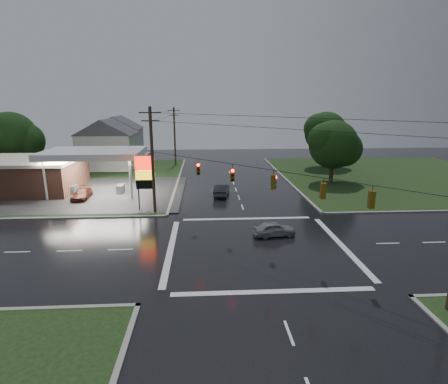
{
  "coord_description": "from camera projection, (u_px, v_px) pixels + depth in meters",
  "views": [
    {
      "loc": [
        -4.21,
        -26.25,
        11.46
      ],
      "look_at": [
        -2.34,
        6.28,
        3.0
      ],
      "focal_mm": 28.0,
      "sensor_mm": 36.0,
      "label": 1
    }
  ],
  "objects": [
    {
      "name": "utility_pole_n",
      "position": [
        175.0,
        136.0,
        63.3
      ],
      "size": [
        2.2,
        0.32,
        10.5
      ],
      "color": "#382619",
      "rests_on": "ground"
    },
    {
      "name": "car_crossing",
      "position": [
        274.0,
        229.0,
        30.62
      ],
      "size": [
        3.87,
        1.99,
        1.26
      ],
      "primitive_type": "imported",
      "rotation": [
        0.0,
        0.0,
        1.71
      ],
      "color": "gray",
      "rests_on": "ground"
    },
    {
      "name": "car_north",
      "position": [
        222.0,
        190.0,
        43.78
      ],
      "size": [
        2.32,
        4.74,
        1.49
      ],
      "primitive_type": "imported",
      "rotation": [
        0.0,
        0.0,
        2.97
      ],
      "color": "#22262B",
      "rests_on": "ground"
    },
    {
      "name": "utility_pole_nw",
      "position": [
        152.0,
        159.0,
        35.7
      ],
      "size": [
        2.2,
        0.32,
        11.0
      ],
      "color": "#382619",
      "rests_on": "ground"
    },
    {
      "name": "traffic_signals",
      "position": [
        259.0,
        168.0,
        26.84
      ],
      "size": [
        26.87,
        26.87,
        1.47
      ],
      "color": "black",
      "rests_on": "ground"
    },
    {
      "name": "pylon_sign",
      "position": [
        145.0,
        174.0,
        37.04
      ],
      "size": [
        2.0,
        0.35,
        6.0
      ],
      "color": "#59595E",
      "rests_on": "ground"
    },
    {
      "name": "house_near",
      "position": [
        108.0,
        143.0,
        61.0
      ],
      "size": [
        11.05,
        8.48,
        8.6
      ],
      "color": "silver",
      "rests_on": "ground"
    },
    {
      "name": "gas_station",
      "position": [
        40.0,
        172.0,
        45.45
      ],
      "size": [
        26.2,
        18.0,
        5.6
      ],
      "color": "#2D2D2D",
      "rests_on": "ground"
    },
    {
      "name": "tree_ne_near",
      "position": [
        334.0,
        145.0,
        49.12
      ],
      "size": [
        7.99,
        6.8,
        8.98
      ],
      "color": "black",
      "rests_on": "ground"
    },
    {
      "name": "grass_ne",
      "position": [
        396.0,
        176.0,
        55.04
      ],
      "size": [
        36.0,
        36.0,
        0.08
      ],
      "primitive_type": "cube",
      "color": "black",
      "rests_on": "ground"
    },
    {
      "name": "tree_nw_behind",
      "position": [
        12.0,
        137.0,
        54.03
      ],
      "size": [
        8.93,
        7.6,
        10.0
      ],
      "color": "black",
      "rests_on": "ground"
    },
    {
      "name": "grass_nw",
      "position": [
        59.0,
        180.0,
        52.15
      ],
      "size": [
        36.0,
        36.0,
        0.08
      ],
      "primitive_type": "cube",
      "color": "black",
      "rests_on": "ground"
    },
    {
      "name": "tree_ne_far",
      "position": [
        327.0,
        133.0,
        60.73
      ],
      "size": [
        8.46,
        7.2,
        9.8
      ],
      "color": "black",
      "rests_on": "ground"
    },
    {
      "name": "car_pump",
      "position": [
        82.0,
        194.0,
        42.13
      ],
      "size": [
        1.96,
        4.43,
        1.26
      ],
      "primitive_type": "imported",
      "rotation": [
        0.0,
        0.0,
        0.04
      ],
      "color": "#4E1E11",
      "rests_on": "ground"
    },
    {
      "name": "house_far",
      "position": [
        118.0,
        137.0,
        72.54
      ],
      "size": [
        11.05,
        8.48,
        8.6
      ],
      "color": "silver",
      "rests_on": "ground"
    },
    {
      "name": "ground",
      "position": [
        257.0,
        246.0,
        28.48
      ],
      "size": [
        120.0,
        120.0,
        0.0
      ],
      "primitive_type": "plane",
      "color": "black",
      "rests_on": "ground"
    }
  ]
}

